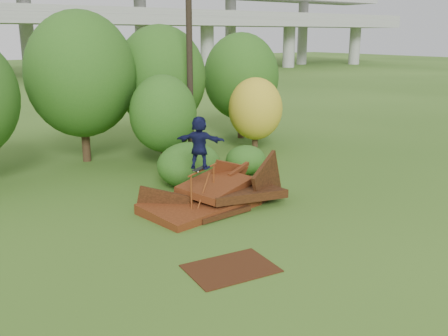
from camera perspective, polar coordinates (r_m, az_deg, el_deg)
ground at (r=16.09m, az=6.45°, el=-6.61°), size 240.00×240.00×0.00m
scrap_pile at (r=17.67m, az=-0.93°, el=-3.26°), size 5.77×2.96×2.26m
grind_rail at (r=17.00m, az=-2.42°, el=-1.61°), size 1.66×0.92×1.51m
skateboard at (r=16.69m, az=-2.78°, el=-0.07°), size 0.71×0.50×0.07m
skater at (r=16.48m, az=-2.82°, el=2.94°), size 1.50×1.55×1.76m
flat_plate at (r=13.24m, az=0.78°, el=-11.39°), size 2.41×1.84×0.03m
tree_1 at (r=24.33m, az=-16.03°, el=10.23°), size 5.06×5.06×7.03m
tree_2 at (r=22.48m, az=-6.98°, el=6.17°), size 3.00×3.00×4.23m
tree_3 at (r=26.20m, az=-7.24°, el=10.19°), size 4.64×4.64×6.43m
tree_4 at (r=25.76m, az=3.61°, el=6.76°), size 2.77×2.77×3.83m
tree_5 at (r=29.13m, az=1.98°, el=10.40°), size 4.31×4.31×6.06m
shrub_left at (r=19.85m, az=-4.02°, el=0.36°), size 2.59×2.39×1.79m
shrub_right at (r=21.65m, az=2.50°, el=0.92°), size 1.81×1.65×1.28m
utility_pole at (r=23.25m, az=-3.97°, el=13.32°), size 1.40×0.28×10.32m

